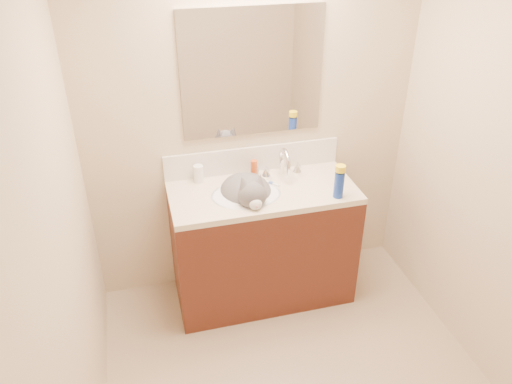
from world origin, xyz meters
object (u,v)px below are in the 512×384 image
faucet (284,165)px  cat (247,194)px  basin (246,204)px  pill_bottle (199,174)px  vanity_cabinet (263,246)px  silver_jar (255,170)px  amber_bottle (254,168)px  spray_can (339,185)px

faucet → cat: bearing=-153.3°
basin → faucet: size_ratio=1.61×
faucet → pill_bottle: faucet is taller
vanity_cabinet → faucet: (0.18, 0.14, 0.54)m
faucet → pill_bottle: size_ratio=2.41×
basin → faucet: 0.38m
faucet → basin: bearing=-150.9°
basin → silver_jar: silver_jar is taller
basin → faucet: bearing=29.1°
cat → amber_bottle: 0.24m
spray_can → silver_jar: bearing=136.1°
vanity_cabinet → amber_bottle: amber_bottle is taller
pill_bottle → amber_bottle: size_ratio=1.06×
vanity_cabinet → silver_jar: 0.52m
silver_jar → cat: bearing=-116.1°
cat → amber_bottle: cat is taller
basin → pill_bottle: (-0.26, 0.24, 0.13)m
vanity_cabinet → amber_bottle: (-0.01, 0.20, 0.50)m
cat → spray_can: bearing=-20.4°
vanity_cabinet → spray_can: spray_can is taller
silver_jar → basin: bearing=-116.7°
vanity_cabinet → pill_bottle: (-0.38, 0.21, 0.51)m
amber_bottle → spray_can: 0.60m
basin → spray_can: (0.55, -0.17, 0.15)m
faucet → silver_jar: bearing=157.5°
basin → amber_bottle: bearing=64.2°
vanity_cabinet → amber_bottle: size_ratio=10.94×
vanity_cabinet → basin: (-0.12, -0.03, 0.38)m
faucet → silver_jar: 0.20m
basin → cat: 0.06m
faucet → cat: 0.33m
faucet → cat: size_ratio=0.59×
pill_bottle → amber_bottle: bearing=-1.3°
silver_jar → amber_bottle: (-0.01, -0.01, 0.03)m
faucet → amber_bottle: 0.20m
basin → pill_bottle: bearing=137.4°
vanity_cabinet → spray_can: (0.43, -0.20, 0.53)m
silver_jar → pill_bottle: bearing=-179.8°
cat → spray_can: 0.58m
vanity_cabinet → basin: size_ratio=2.67×
faucet → amber_bottle: bearing=161.2°
vanity_cabinet → silver_jar: (0.00, 0.21, 0.48)m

